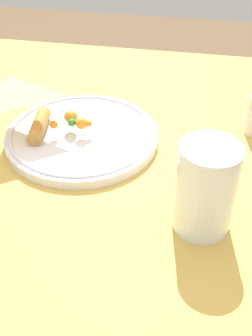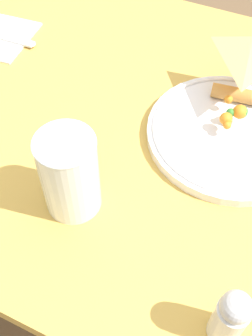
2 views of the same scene
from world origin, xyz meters
TOP-DOWN VIEW (x-y plane):
  - dining_table at (0.00, 0.00)m, footprint 1.14×0.73m
  - plate_pizza at (0.16, 0.02)m, footprint 0.26×0.26m
  - milk_glass at (-0.00, -0.19)m, footprint 0.08×0.08m

SIDE VIEW (x-z plane):
  - dining_table at x=0.00m, z-range 0.26..1.00m
  - plate_pizza at x=0.16m, z-range 0.73..0.79m
  - milk_glass at x=0.00m, z-range 0.74..0.87m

